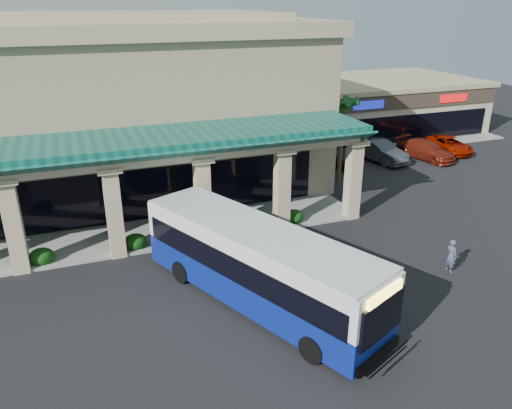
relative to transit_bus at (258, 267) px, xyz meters
name	(u,v)px	position (x,y,z in m)	size (l,w,h in m)	color
ground	(296,277)	(2.43, 1.30, -1.73)	(110.00, 110.00, 0.00)	black
main_building	(82,106)	(-5.57, 17.30, 3.95)	(30.80, 14.80, 11.35)	tan
arcade	(100,194)	(-5.57, 8.10, 1.12)	(30.00, 6.20, 5.70)	#0C4D44
strip_mall	(359,105)	(20.43, 25.30, 0.72)	(22.50, 12.50, 4.90)	beige
palm_0	(341,137)	(10.93, 12.30, 1.57)	(2.40, 2.40, 6.60)	#154F1C
palm_1	(333,131)	(11.93, 15.30, 1.17)	(2.40, 2.40, 5.80)	#154F1C
broadleaf_tree	(282,125)	(9.93, 20.30, 0.68)	(2.60, 2.60, 4.81)	#0F380C
transit_bus	(258,267)	(0.00, 0.00, 0.00)	(2.88, 12.38, 3.46)	navy
pedestrian	(451,256)	(9.52, -0.78, -0.89)	(0.61, 0.40, 1.67)	#454760
car_silver	(334,155)	(12.56, 15.96, -0.93)	(1.88, 4.68, 1.60)	black
car_white	(379,151)	(16.44, 15.53, -0.89)	(1.78, 5.09, 1.68)	#3B3E46
car_red	(426,150)	(20.35, 14.73, -0.98)	(2.10, 5.16, 1.50)	maroon
car_gray	(449,145)	(23.47, 15.57, -1.07)	(2.19, 4.75, 1.32)	#A81500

